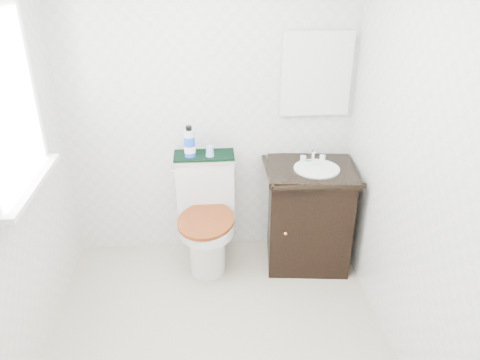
{
  "coord_description": "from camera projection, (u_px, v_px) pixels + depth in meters",
  "views": [
    {
      "loc": [
        -0.03,
        -2.18,
        2.26
      ],
      "look_at": [
        0.2,
        0.75,
        0.82
      ],
      "focal_mm": 35.0,
      "sensor_mm": 36.0,
      "label": 1
    }
  ],
  "objects": [
    {
      "name": "floor",
      "position": [
        218.0,
        349.0,
        2.95
      ],
      "size": [
        2.4,
        2.4,
        0.0
      ],
      "primitive_type": "plane",
      "color": "beige",
      "rests_on": "ground"
    },
    {
      "name": "wall_back",
      "position": [
        209.0,
        109.0,
        3.5
      ],
      "size": [
        2.4,
        0.0,
        2.4
      ],
      "primitive_type": "plane",
      "rotation": [
        1.57,
        0.0,
        0.0
      ],
      "color": "silver",
      "rests_on": "ground"
    },
    {
      "name": "wall_front",
      "position": [
        224.0,
        360.0,
        1.35
      ],
      "size": [
        2.4,
        0.0,
        2.4
      ],
      "primitive_type": "plane",
      "rotation": [
        -1.57,
        0.0,
        0.0
      ],
      "color": "silver",
      "rests_on": "ground"
    },
    {
      "name": "wall_right",
      "position": [
        419.0,
        172.0,
        2.5
      ],
      "size": [
        0.0,
        2.4,
        2.4
      ],
      "primitive_type": "plane",
      "rotation": [
        1.57,
        0.0,
        -1.57
      ],
      "color": "silver",
      "rests_on": "ground"
    },
    {
      "name": "window",
      "position": [
        4.0,
        104.0,
        2.42
      ],
      "size": [
        0.02,
        0.7,
        0.9
      ],
      "primitive_type": "cube",
      "color": "white",
      "rests_on": "wall_left"
    },
    {
      "name": "mirror",
      "position": [
        316.0,
        74.0,
        3.42
      ],
      "size": [
        0.5,
        0.02,
        0.6
      ],
      "primitive_type": "cube",
      "color": "silver",
      "rests_on": "wall_back"
    },
    {
      "name": "toilet",
      "position": [
        206.0,
        220.0,
        3.65
      ],
      "size": [
        0.5,
        0.68,
        0.86
      ],
      "color": "silver",
      "rests_on": "floor"
    },
    {
      "name": "vanity",
      "position": [
        309.0,
        213.0,
        3.62
      ],
      "size": [
        0.7,
        0.62,
        0.92
      ],
      "color": "black",
      "rests_on": "floor"
    },
    {
      "name": "trash_bin",
      "position": [
        212.0,
        236.0,
        3.88
      ],
      "size": [
        0.22,
        0.19,
        0.27
      ],
      "color": "white",
      "rests_on": "floor"
    },
    {
      "name": "towel",
      "position": [
        204.0,
        155.0,
        3.54
      ],
      "size": [
        0.46,
        0.22,
        0.02
      ],
      "primitive_type": "cube",
      "color": "black",
      "rests_on": "toilet"
    },
    {
      "name": "mouthwash_bottle",
      "position": [
        190.0,
        143.0,
        3.46
      ],
      "size": [
        0.08,
        0.08,
        0.24
      ],
      "color": "blue",
      "rests_on": "towel"
    },
    {
      "name": "cup",
      "position": [
        210.0,
        151.0,
        3.49
      ],
      "size": [
        0.06,
        0.06,
        0.08
      ],
      "primitive_type": "cone",
      "color": "#8FB1EA",
      "rests_on": "towel"
    },
    {
      "name": "soap_bar",
      "position": [
        308.0,
        161.0,
        3.54
      ],
      "size": [
        0.06,
        0.04,
        0.02
      ],
      "primitive_type": "ellipsoid",
      "color": "#176F63",
      "rests_on": "vanity"
    }
  ]
}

